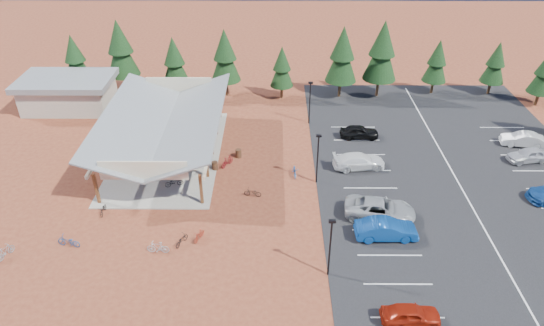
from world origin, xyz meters
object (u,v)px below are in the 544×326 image
at_px(outbuilding, 68,92).
at_px(bike_11, 199,235).
at_px(car_3, 359,161).
at_px(bike_10, 69,241).
at_px(bike_15, 227,161).
at_px(lamp_post_0, 330,244).
at_px(bike_14, 295,171).
at_px(bike_2, 144,132).
at_px(trash_bin_0, 215,166).
at_px(trash_bin_1, 239,153).
at_px(bike_12, 182,240).
at_px(bike_3, 164,127).
at_px(bike_16, 253,193).
at_px(lamp_post_2, 310,100).
at_px(bike_9, 5,252).
at_px(lamp_post_1, 318,155).
at_px(bike_1, 155,156).
at_px(bike_8, 103,210).
at_px(bike_5, 181,151).
at_px(car_1, 386,229).
at_px(bike_6, 186,148).
at_px(bike_pavilion, 164,122).
at_px(car_0, 411,314).
at_px(bike_7, 205,118).
at_px(bike_13, 158,247).
at_px(car_2, 380,209).
at_px(bike_4, 174,182).
at_px(car_8, 528,155).
at_px(car_9, 522,139).
at_px(bike_0, 145,177).

relative_size(outbuilding, bike_11, 7.43).
relative_size(outbuilding, car_3, 2.14).
relative_size(bike_10, bike_15, 1.06).
bearing_deg(lamp_post_0, bike_14, 98.62).
bearing_deg(bike_2, trash_bin_0, -123.10).
height_order(trash_bin_0, bike_11, trash_bin_0).
relative_size(trash_bin_1, bike_12, 0.58).
bearing_deg(bike_3, bike_16, -122.18).
bearing_deg(bike_12, lamp_post_2, -91.92).
bearing_deg(bike_9, lamp_post_0, -162.96).
bearing_deg(lamp_post_1, bike_16, -158.83).
bearing_deg(bike_1, lamp_post_0, -139.44).
xyz_separation_m(trash_bin_0, bike_8, (-8.93, -6.95, -0.04)).
height_order(lamp_post_2, bike_2, lamp_post_2).
bearing_deg(car_3, bike_9, 106.70).
bearing_deg(bike_5, bike_9, 124.92).
distance_m(bike_1, car_1, 24.12).
bearing_deg(bike_3, bike_6, -127.06).
bearing_deg(bike_pavilion, car_0, -46.74).
bearing_deg(lamp_post_2, bike_pavilion, -154.98).
distance_m(lamp_post_2, bike_7, 12.34).
xyz_separation_m(trash_bin_1, bike_8, (-11.11, -9.33, -0.04)).
height_order(bike_13, car_2, car_2).
distance_m(bike_4, car_3, 18.05).
relative_size(lamp_post_2, car_0, 1.31).
bearing_deg(bike_8, bike_9, -139.20).
distance_m(bike_pavilion, bike_7, 8.44).
relative_size(bike_1, car_3, 0.34).
relative_size(bike_2, bike_5, 1.06).
relative_size(outbuilding, trash_bin_0, 12.22).
relative_size(outbuilding, car_8, 2.62).
height_order(bike_2, bike_14, bike_2).
distance_m(bike_2, bike_11, 18.81).
bearing_deg(car_8, car_0, -49.90).
bearing_deg(bike_5, bike_16, -150.32).
distance_m(car_0, car_9, 29.07).
xyz_separation_m(bike_9, car_9, (47.11, 17.27, 0.26)).
xyz_separation_m(outbuilding, car_8, (50.64, -12.15, -1.27)).
height_order(lamp_post_1, bike_13, lamp_post_1).
bearing_deg(bike_12, bike_1, -42.32).
bearing_deg(bike_4, bike_8, 107.29).
height_order(trash_bin_0, bike_12, trash_bin_0).
bearing_deg(trash_bin_1, lamp_post_1, -30.26).
height_order(bike_13, bike_14, bike_13).
relative_size(lamp_post_2, bike_0, 3.26).
bearing_deg(bike_6, bike_4, 167.90).
distance_m(lamp_post_1, bike_10, 22.32).
relative_size(trash_bin_0, bike_0, 0.57).
bearing_deg(lamp_post_0, trash_bin_0, 124.95).
distance_m(bike_10, car_1, 25.30).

